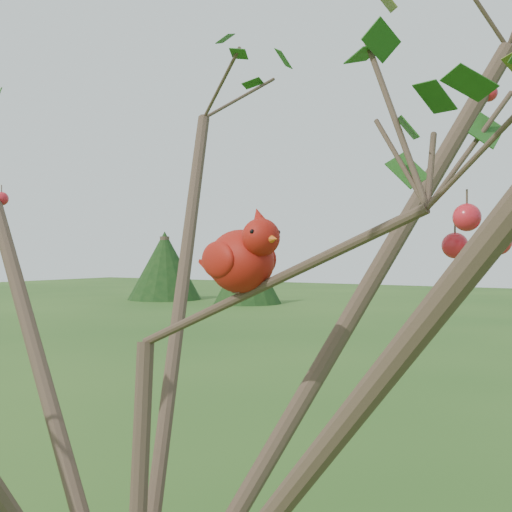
# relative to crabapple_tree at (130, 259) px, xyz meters

# --- Properties ---
(crabapple_tree) EXTENTS (2.35, 2.05, 2.95)m
(crabapple_tree) POSITION_rel_crabapple_tree_xyz_m (0.00, 0.00, 0.00)
(crabapple_tree) COLOR #3E2E21
(crabapple_tree) RESTS_ON ground
(cardinal) EXTENTS (0.23, 0.16, 0.17)m
(cardinal) POSITION_rel_crabapple_tree_xyz_m (0.18, 0.10, 0.00)
(cardinal) COLOR #B21B0F
(cardinal) RESTS_ON ground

